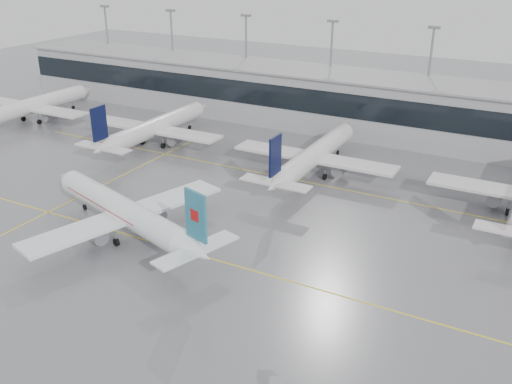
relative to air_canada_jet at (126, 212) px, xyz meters
The scene contains 12 objects.
ground 14.41m from the air_canada_jet, ahead, with size 320.00×320.00×0.00m, color slate.
taxi_line_main 14.41m from the air_canada_jet, ahead, with size 120.00×0.25×0.01m, color yellow.
taxi_line_north 33.59m from the air_canada_jet, 65.40° to the left, with size 120.00×0.25×0.01m, color yellow.
taxi_line_cross 22.57m from the air_canada_jet, 136.37° to the left, with size 0.25×60.00×0.01m, color yellow.
terminal 63.92m from the air_canada_jet, 77.43° to the left, with size 180.00×15.00×12.00m, color #9B9B9F.
terminal_glass 56.66m from the air_canada_jet, 75.77° to the left, with size 180.00×0.20×5.00m, color black.
terminal_roof 64.43m from the air_canada_jet, 77.43° to the left, with size 182.00×16.00×0.40m, color gray.
light_masts 70.40m from the air_canada_jet, 78.51° to the left, with size 156.40×1.00×22.60m.
air_canada_jet is the anchor object (origin of this frame).
parked_jet_a 65.62m from the air_canada_jet, 148.75° to the left, with size 29.64×36.96×11.72m.
parked_jet_b 40.05m from the air_canada_jet, 121.80° to the left, with size 29.64×36.96×11.72m.
parked_jet_c 36.77m from the air_canada_jet, 67.79° to the left, with size 29.64×36.96×11.72m.
Camera 1 is at (35.90, -54.42, 38.11)m, focal length 40.00 mm.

